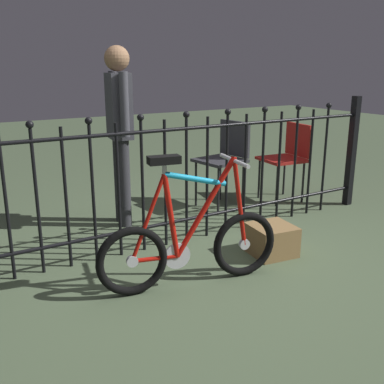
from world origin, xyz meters
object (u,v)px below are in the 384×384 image
chair_red (288,154)px  display_crate (271,240)px  chair_charcoal (226,154)px  person_visitor (120,122)px  bicycle (191,243)px

chair_red → display_crate: 1.61m
chair_charcoal → person_visitor: (-1.14, 0.03, 0.40)m
chair_charcoal → person_visitor: person_visitor is taller
chair_charcoal → person_visitor: 1.21m
chair_charcoal → person_visitor: size_ratio=0.55×
chair_charcoal → display_crate: (-0.43, -1.24, -0.43)m
bicycle → person_visitor: bearing=86.0°
bicycle → display_crate: 0.83m
chair_red → person_visitor: 1.90m
chair_red → display_crate: bearing=-136.7°
chair_red → display_crate: chair_red is taller
bicycle → chair_red: 2.28m
bicycle → chair_red: (1.94, 1.18, 0.21)m
bicycle → chair_charcoal: 1.85m
chair_red → display_crate: (-1.13, -1.07, -0.39)m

